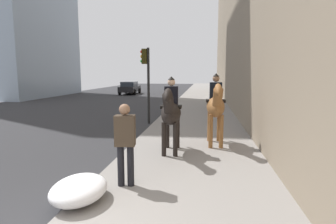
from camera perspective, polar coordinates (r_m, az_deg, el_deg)
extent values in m
ellipsoid|color=black|center=(8.15, 0.64, -0.23)|extent=(1.51, 0.60, 0.66)
cylinder|color=black|center=(7.82, 1.49, -5.61)|extent=(0.13, 0.13, 0.95)
cylinder|color=black|center=(7.85, -0.84, -5.55)|extent=(0.13, 0.13, 0.95)
cylinder|color=black|center=(8.70, 1.96, -4.23)|extent=(0.13, 0.13, 0.95)
cylinder|color=black|center=(8.72, -0.15, -4.18)|extent=(0.13, 0.13, 0.95)
cylinder|color=black|center=(7.34, 0.08, 1.61)|extent=(0.64, 0.30, 0.68)
ellipsoid|color=black|center=(7.11, -0.09, 3.42)|extent=(0.63, 0.24, 0.49)
cylinder|color=black|center=(8.87, 1.06, -0.21)|extent=(0.28, 0.11, 0.55)
cube|color=black|center=(8.17, 0.67, 1.08)|extent=(0.46, 0.61, 0.08)
cube|color=black|center=(8.14, 0.67, 3.28)|extent=(0.29, 0.39, 0.55)
sphere|color=#D8AD8C|center=(8.12, 0.68, 6.06)|extent=(0.22, 0.22, 0.22)
cone|color=black|center=(8.12, 0.68, 6.91)|extent=(0.21, 0.21, 0.10)
ellipsoid|color=brown|center=(9.12, 9.61, 1.09)|extent=(1.52, 0.61, 0.66)
cylinder|color=brown|center=(8.80, 10.75, -3.92)|extent=(0.13, 0.13, 1.04)
cylinder|color=brown|center=(8.78, 8.67, -3.90)|extent=(0.13, 0.13, 1.04)
cylinder|color=brown|center=(9.68, 10.28, -2.83)|extent=(0.13, 0.13, 1.04)
cylinder|color=brown|center=(9.66, 8.38, -2.81)|extent=(0.13, 0.13, 1.04)
cylinder|color=brown|center=(8.32, 10.04, 2.84)|extent=(0.64, 0.30, 0.68)
ellipsoid|color=brown|center=(8.09, 10.20, 4.47)|extent=(0.63, 0.24, 0.49)
cylinder|color=black|center=(9.84, 9.31, 1.01)|extent=(0.29, 0.11, 0.55)
cube|color=black|center=(9.15, 9.62, 2.26)|extent=(0.46, 0.61, 0.08)
cube|color=black|center=(9.12, 9.66, 4.23)|extent=(0.29, 0.39, 0.55)
sphere|color=#8C664C|center=(9.11, 9.72, 6.71)|extent=(0.22, 0.22, 0.22)
cone|color=black|center=(9.11, 9.74, 7.46)|extent=(0.21, 0.21, 0.10)
cylinder|color=black|center=(5.93, -9.54, -10.69)|extent=(0.14, 0.14, 0.85)
cylinder|color=black|center=(5.90, -7.60, -10.76)|extent=(0.14, 0.14, 0.85)
cube|color=#3F3326|center=(5.72, -8.73, -3.73)|extent=(0.30, 0.43, 0.62)
sphere|color=#8C664C|center=(5.65, -8.82, 0.54)|extent=(0.22, 0.22, 0.22)
cube|color=black|center=(32.78, -7.73, 4.70)|extent=(4.61, 1.88, 0.60)
cube|color=#262D38|center=(32.48, -7.85, 5.66)|extent=(2.54, 1.59, 0.52)
cylinder|color=black|center=(34.36, -8.58, 4.33)|extent=(0.65, 0.25, 0.64)
cylinder|color=black|center=(34.00, -5.80, 4.34)|extent=(0.65, 0.25, 0.64)
cylinder|color=black|center=(31.63, -9.78, 4.00)|extent=(0.65, 0.25, 0.64)
cylinder|color=black|center=(31.24, -6.77, 4.01)|extent=(0.65, 0.25, 0.64)
cylinder|color=black|center=(13.46, -3.98, 5.24)|extent=(0.12, 0.12, 3.60)
cube|color=#2D280C|center=(13.51, -4.80, 11.19)|extent=(0.20, 0.24, 0.70)
sphere|color=red|center=(13.55, -5.36, 12.10)|extent=(0.14, 0.14, 0.14)
sphere|color=orange|center=(13.53, -5.35, 11.17)|extent=(0.14, 0.14, 0.14)
sphere|color=green|center=(13.52, -5.34, 10.24)|extent=(0.14, 0.14, 0.14)
ellipsoid|color=white|center=(5.51, -17.61, -14.75)|extent=(1.26, 0.97, 0.44)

